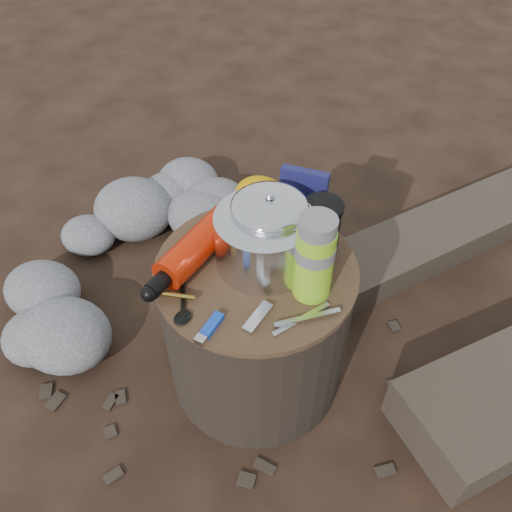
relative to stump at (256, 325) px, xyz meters
The scene contains 15 objects.
ground 0.22m from the stump, ahead, with size 60.00×60.00×0.00m, color black.
stump is the anchor object (origin of this frame).
rock_ring 0.62m from the stump, 165.06° to the left, with size 0.41×0.91×0.18m, color slate, non-canonical shape.
log_small 0.89m from the stump, 69.47° to the left, with size 0.23×1.24×0.10m, color #392F26.
foil_windscreen 0.29m from the stump, 84.05° to the left, with size 0.22×0.22×0.14m, color silver.
camping_pot 0.31m from the stump, 90.27° to the left, with size 0.17×0.17×0.17m, color silver.
fuel_bottle 0.29m from the stump, 164.54° to the right, with size 0.08×0.32×0.08m, color red, non-canonical shape.
thermos 0.35m from the stump, ahead, with size 0.08×0.08×0.21m, color #91D921.
travel_mug 0.33m from the stump, 54.71° to the left, with size 0.09×0.09×0.13m, color black.
stuff_sack 0.34m from the stump, 117.04° to the left, with size 0.14×0.12×0.10m, color #EB9F00.
food_pouch 0.36m from the stump, 86.61° to the left, with size 0.12×0.03×0.15m, color #17184F.
lighter 0.30m from the stump, 87.44° to the right, with size 0.02×0.09×0.02m, color blue.
multitool 0.27m from the stump, 57.63° to the right, with size 0.02×0.09×0.01m, color #B9BABF.
pot_grabber 0.29m from the stump, 26.96° to the right, with size 0.04×0.15×0.01m, color #B9BABF, non-canonical shape.
spork 0.29m from the stump, 120.76° to the right, with size 0.03×0.14×0.01m, color black, non-canonical shape.
Camera 1 is at (0.44, -0.73, 1.34)m, focal length 37.16 mm.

